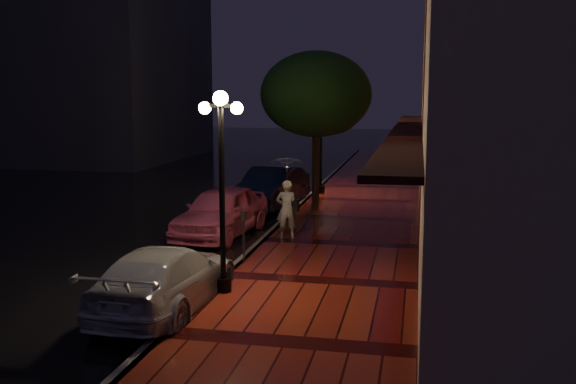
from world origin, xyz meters
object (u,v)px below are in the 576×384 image
Objects in this scene: woman_with_umbrella at (287,184)px; street_tree at (316,97)px; streetlamp_far at (321,136)px; parking_meter at (244,232)px; silver_car at (165,278)px; navy_car at (271,188)px; pink_car at (221,211)px; streetlamp_near at (222,180)px.

street_tree is at bearing -99.47° from woman_with_umbrella.
street_tree reaches higher than streetlamp_far.
woman_with_umbrella is (0.31, -8.68, -0.85)m from streetlamp_far.
streetlamp_far is 11.73m from parking_meter.
woman_with_umbrella reaches higher than silver_car.
silver_car is at bearing -93.64° from streetlamp_far.
parking_meter is at bearing -74.46° from navy_car.
street_tree is 3.85m from navy_car.
parking_meter is at bearing 70.09° from woman_with_umbrella.
woman_with_umbrella is at bearing -7.49° from pink_car.
streetlamp_near is 0.90× the size of navy_car.
woman_with_umbrella is at bearing -100.09° from silver_car.
pink_car is (-1.89, -8.15, -1.83)m from streetlamp_far.
navy_car is (-1.69, -0.18, -3.45)m from street_tree.
navy_car reaches higher than pink_car.
streetlamp_far is 3.93m from navy_car.
parking_meter is (-0.20, -11.61, -1.65)m from streetlamp_far.
pink_car is at bearing -80.80° from silver_car.
street_tree reaches higher than pink_car.
parking_meter is at bearing -101.41° from silver_car.
navy_car is at bearing -173.97° from street_tree.
streetlamp_near is at bearing 76.65° from woman_with_umbrella.
streetlamp_near is 0.95× the size of pink_car.
street_tree is 9.22m from parking_meter.
navy_car is at bearing 106.50° from parking_meter.
silver_car is (-1.21, -11.92, -3.58)m from street_tree.
parking_meter is (-0.46, -8.60, -3.30)m from street_tree.
silver_car is (0.48, -11.74, -0.13)m from navy_car.
streetlamp_far is 0.94× the size of silver_car.
navy_car is at bearing -114.15° from streetlamp_far.
woman_with_umbrella is 3.08m from parking_meter.
woman_with_umbrella is at bearing 88.29° from parking_meter.
woman_with_umbrella reaches higher than parking_meter.
streetlamp_near is 2.35m from silver_car.
navy_car is 3.63× the size of parking_meter.
woman_with_umbrella is (0.05, -5.67, -2.49)m from street_tree.
street_tree is 6.20m from woman_with_umbrella.
streetlamp_near is 5.39m from woman_with_umbrella.
woman_with_umbrella is at bearing -89.47° from street_tree.
navy_car is (-1.43, -3.19, -1.81)m from streetlamp_far.
streetlamp_far reaches higher than woman_with_umbrella.
parking_meter is (-0.20, 2.39, -1.65)m from streetlamp_near.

